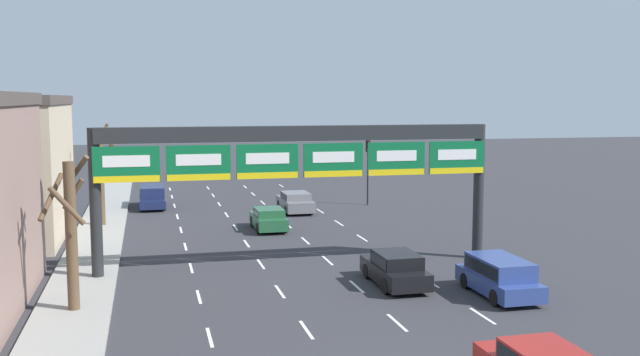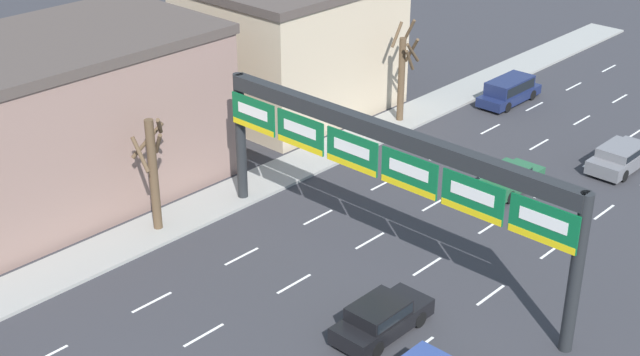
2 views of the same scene
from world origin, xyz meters
name	(u,v)px [view 2 (image 2 of 2)]	position (x,y,z in m)	size (l,w,h in m)	color
lane_dashes	(362,275)	(0.00, 13.50, 0.00)	(10.02, 67.00, 0.01)	white
sign_gantry	(384,155)	(0.00, 14.78, 5.32)	(18.61, 0.70, 6.66)	#232628
building_near	(47,122)	(-16.11, 8.54, 4.09)	(9.51, 17.13, 8.16)	gray
building_far	(291,44)	(-16.31, 25.61, 4.05)	(9.92, 11.37, 8.08)	#C6B293
suv_navy	(509,89)	(-6.54, 35.44, 0.90)	(1.84, 4.88, 1.61)	#19234C
car_green	(509,178)	(0.21, 24.78, 0.72)	(1.80, 4.04, 1.34)	#235B38
car_black	(381,317)	(3.30, 10.80, 0.77)	(1.82, 4.37, 1.45)	black
car_grey	(621,156)	(3.18, 31.15, 0.75)	(1.94, 4.65, 1.39)	slate
tree_bare_closest	(153,169)	(-9.62, 9.93, 3.20)	(1.87, 1.83, 5.72)	brown
tree_bare_second	(403,71)	(-9.56, 28.25, 3.25)	(1.48, 1.56, 6.24)	brown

